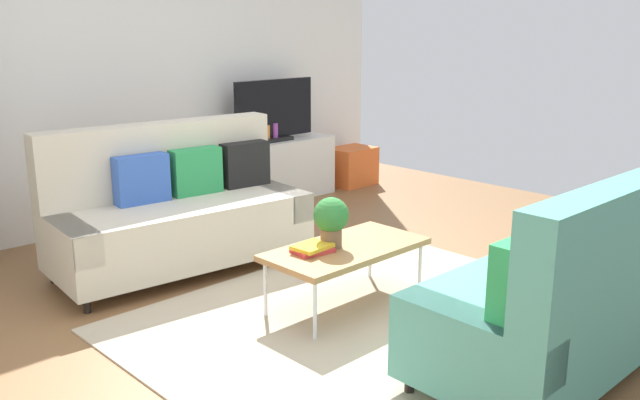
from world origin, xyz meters
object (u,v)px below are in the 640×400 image
Objects in this scene: potted_plant at (331,219)px; table_book_0 at (312,250)px; coffee_table at (346,250)px; bottle_0 at (261,136)px; vase_0 at (226,139)px; bottle_2 at (275,132)px; bottle_1 at (267,134)px; couch_beige at (178,211)px; tv_console at (274,170)px; tv at (274,111)px; vase_1 at (241,137)px; couch_green at (573,291)px; storage_trunk at (352,166)px.

table_book_0 is at bearing 179.80° from potted_plant.
bottle_0 is at bearing 62.33° from coffee_table.
vase_0 is 0.77× the size of bottle_2.
bottle_1 reaches higher than table_book_0.
couch_beige is 1.36m from table_book_0.
bottle_2 is at bearing 0.00° from bottle_1.
bottle_0 is (-0.21, -0.04, 0.40)m from tv_console.
coffee_table is at bearing -119.28° from bottle_1.
coffee_table is 2.97m from tv.
tv is (1.88, 1.07, 0.50)m from couch_beige.
bottle_2 reaches higher than bottle_0.
coffee_table is 2.91m from bottle_2.
tv_console is 0.42m from bottle_2.
tv_console is at bearing -4.93° from vase_0.
potted_plant is (0.31, -1.36, 0.16)m from couch_beige.
vase_1 is (1.18, 2.50, 0.11)m from potted_plant.
couch_beige reaches higher than bottle_0.
coffee_table is 2.74m from vase_0.
coffee_table is 0.24m from potted_plant.
potted_plant is (-1.58, -2.45, 0.29)m from tv_console.
bottle_0 is (1.68, 1.05, 0.27)m from couch_beige.
coffee_table is at bearing -121.09° from bottle_2.
vase_0 is 0.47m from bottle_1.
vase_0 is at bearing 180.00° from vase_1.
bottle_0 is at bearing 180.00° from bottle_1.
table_book_0 is 2.92m from bottle_1.
table_book_0 reaches higher than coffee_table.
bottle_0 reaches higher than vase_0.
vase_0 is 0.19m from vase_1.
bottle_0 reaches higher than coffee_table.
bottle_1 reaches higher than potted_plant.
vase_0 is at bearing 81.60° from couch_green.
tv_console is (1.88, 1.09, -0.13)m from couch_beige.
bottle_2 reaches higher than bottle_1.
couch_beige is 1.97× the size of tv.
tv_console is 0.43m from bottle_1.
bottle_0 is at bearing 60.35° from potted_plant.
couch_green is at bearing -70.42° from table_book_0.
couch_beige is 5.96× the size of potted_plant.
bottle_2 reaches higher than vase_0.
tv reaches higher than vase_0.
storage_trunk is 3.21× the size of vase_1.
potted_plant reaches higher than storage_trunk.
storage_trunk is at bearing -5.10° from vase_0.
bottle_2 reaches higher than table_book_0.
tv is at bearing 5.56° from bottle_0.
tv is at bearing -144.64° from couch_beige.
couch_green is at bearing -121.14° from storage_trunk.
couch_beige is at bearing -150.63° from bottle_2.
couch_green reaches higher than tv_console.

